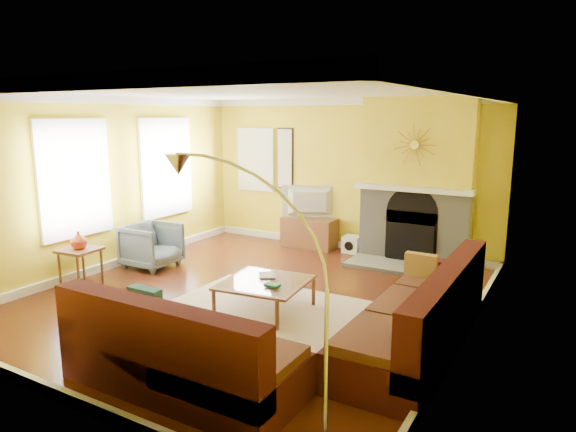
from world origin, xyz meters
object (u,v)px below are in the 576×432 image
Objects in this scene: coffee_table at (265,296)px; armchair at (152,245)px; sectional_sofa at (302,300)px; side_table at (81,267)px; media_console at (309,232)px; arc_lamp at (255,305)px.

coffee_table is 2.70m from armchair.
side_table is (-3.60, 0.00, -0.17)m from sectional_sofa.
coffee_table is at bearing 10.12° from side_table.
armchair is at bearing 80.54° from side_table.
side_table is at bearing 169.00° from armchair.
media_console is 5.84m from arc_lamp.
armchair is (-2.60, 0.70, 0.16)m from coffee_table.
sectional_sofa is 4.03m from media_console.
sectional_sofa is 1.75× the size of arc_lamp.
coffee_table is 2.85m from side_table.
arc_lamp reaches higher than sectional_sofa.
coffee_table is at bearing 121.06° from arc_lamp.
coffee_table is 3.26m from media_console.
sectional_sofa is 3.61m from armchair.
armchair is 1.41× the size of side_table.
armchair reaches higher than media_console.
arc_lamp is at bearing -58.94° from coffee_table.
sectional_sofa reaches higher than side_table.
media_console is at bearing 107.88° from coffee_table.
media_console is (-1.80, 3.60, -0.17)m from sectional_sofa.
media_console is 1.29× the size of armchair.
sectional_sofa is at bearing -110.98° from armchair.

